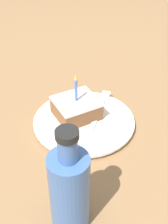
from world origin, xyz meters
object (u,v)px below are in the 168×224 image
Objects in this scene: plate at (84,122)px; bottle at (69,189)px; cake_slice at (75,108)px; fork at (101,107)px.

plate is 0.29m from bottle.
cake_slice is (-0.02, -0.01, 0.03)m from plate.
plate is at bearing 27.78° from cake_slice.
bottle is (0.26, -0.14, 0.05)m from cake_slice.
plate is 1.17× the size of bottle.
cake_slice is at bearing -152.22° from plate.
bottle is at bearing -40.46° from fork.
plate is at bearing -70.04° from fork.
fork is at bearing 139.54° from bottle.
bottle is at bearing -33.66° from plate.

